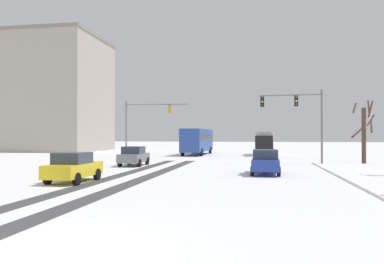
% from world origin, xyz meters
% --- Properties ---
extents(ground_plane, '(300.00, 300.00, 0.00)m').
position_xyz_m(ground_plane, '(0.00, 0.00, 0.00)').
color(ground_plane, white).
extents(wheel_track_left_lane, '(0.99, 32.40, 0.01)m').
position_xyz_m(wheel_track_left_lane, '(-1.88, 14.73, 0.00)').
color(wheel_track_left_lane, '#424247').
rests_on(wheel_track_left_lane, ground).
extents(wheel_track_right_lane, '(0.94, 32.40, 0.01)m').
position_xyz_m(wheel_track_right_lane, '(-3.91, 14.73, 0.00)').
color(wheel_track_right_lane, '#424247').
rests_on(wheel_track_right_lane, ground).
extents(traffic_signal_near_right, '(5.41, 0.60, 6.50)m').
position_xyz_m(traffic_signal_near_right, '(8.37, 27.56, 4.62)').
color(traffic_signal_near_right, slate).
rests_on(traffic_signal_near_right, ground).
extents(traffic_signal_far_left, '(7.31, 0.70, 6.50)m').
position_xyz_m(traffic_signal_far_left, '(-8.14, 35.60, 4.50)').
color(traffic_signal_far_left, slate).
rests_on(traffic_signal_far_left, ground).
extents(car_grey_lead, '(1.92, 4.14, 1.62)m').
position_xyz_m(car_grey_lead, '(-5.52, 23.93, 0.82)').
color(car_grey_lead, slate).
rests_on(car_grey_lead, ground).
extents(car_blue_second, '(1.90, 4.13, 1.62)m').
position_xyz_m(car_blue_second, '(5.26, 18.35, 0.82)').
color(car_blue_second, '#233899').
rests_on(car_blue_second, ground).
extents(car_yellow_cab_third, '(1.85, 4.11, 1.62)m').
position_xyz_m(car_yellow_cab_third, '(-5.16, 12.31, 0.82)').
color(car_yellow_cab_third, yellow).
rests_on(car_yellow_cab_third, ground).
extents(bus_oncoming, '(2.91, 11.07, 3.38)m').
position_xyz_m(bus_oncoming, '(-3.15, 43.66, 1.99)').
color(bus_oncoming, '#284793').
rests_on(bus_oncoming, ground).
extents(box_truck_delivery, '(2.53, 7.48, 3.02)m').
position_xyz_m(box_truck_delivery, '(5.64, 43.83, 1.63)').
color(box_truck_delivery, black).
rests_on(box_truck_delivery, ground).
extents(bare_tree_sidewalk_far, '(2.00, 1.98, 5.70)m').
position_xyz_m(bare_tree_sidewalk_far, '(14.30, 30.03, 2.93)').
color(bare_tree_sidewalk_far, '#4C3828').
rests_on(bare_tree_sidewalk_far, ground).
extents(office_building_far_left_block, '(22.61, 15.24, 18.83)m').
position_xyz_m(office_building_far_left_block, '(-32.01, 52.37, 9.42)').
color(office_building_far_left_block, '#A89E8E').
rests_on(office_building_far_left_block, ground).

